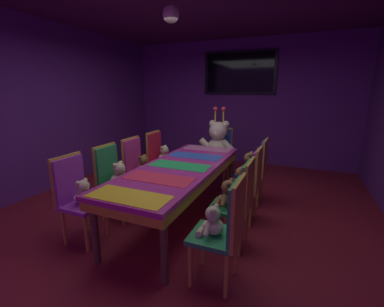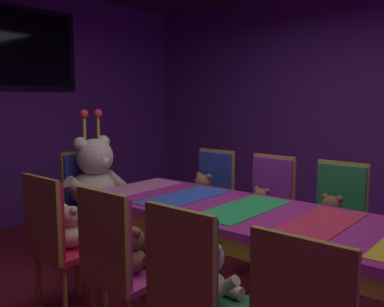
# 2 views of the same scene
# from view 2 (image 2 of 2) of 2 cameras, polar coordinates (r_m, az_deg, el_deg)

# --- Properties ---
(wall_back) EXTENTS (5.20, 0.12, 2.80)m
(wall_back) POSITION_cam_2_polar(r_m,az_deg,el_deg) (5.22, -23.79, 6.00)
(wall_back) COLOR #59267F
(wall_back) RESTS_ON ground_plane
(wall_right) EXTENTS (0.12, 6.40, 2.80)m
(wall_right) POSITION_cam_2_polar(r_m,az_deg,el_deg) (5.12, 23.49, 6.00)
(wall_right) COLOR #59267F
(wall_right) RESTS_ON ground_plane
(banquet_table) EXTENTS (0.90, 2.49, 0.75)m
(banquet_table) POSITION_cam_2_polar(r_m,az_deg,el_deg) (2.85, 7.08, -9.25)
(banquet_table) COLOR #B22D8C
(banquet_table) RESTS_ON ground_plane
(chair_left_1) EXTENTS (0.42, 0.41, 0.98)m
(chair_left_1) POSITION_cam_2_polar(r_m,az_deg,el_deg) (2.06, -0.26, -17.63)
(chair_left_1) COLOR #268C4C
(chair_left_1) RESTS_ON ground_plane
(teddy_left_1) EXTENTS (0.26, 0.34, 0.32)m
(teddy_left_1) POSITION_cam_2_polar(r_m,az_deg,el_deg) (2.17, 2.36, -16.39)
(teddy_left_1) COLOR beige
(teddy_left_1) RESTS_ON chair_left_1
(chair_left_2) EXTENTS (0.42, 0.41, 0.98)m
(chair_left_2) POSITION_cam_2_polar(r_m,az_deg,el_deg) (2.43, -10.64, -13.75)
(chair_left_2) COLOR #CC338C
(chair_left_2) RESTS_ON ground_plane
(teddy_left_2) EXTENTS (0.23, 0.30, 0.28)m
(teddy_left_2) POSITION_cam_2_polar(r_m,az_deg,el_deg) (2.53, -8.04, -13.31)
(teddy_left_2) COLOR brown
(teddy_left_2) RESTS_ON chair_left_2
(chair_left_3) EXTENTS (0.42, 0.41, 0.98)m
(chair_left_3) POSITION_cam_2_polar(r_m,az_deg,el_deg) (2.93, -18.53, -10.32)
(chair_left_3) COLOR red
(chair_left_3) RESTS_ON ground_plane
(teddy_left_3) EXTENTS (0.25, 0.32, 0.30)m
(teddy_left_3) POSITION_cam_2_polar(r_m,az_deg,el_deg) (3.01, -16.13, -9.97)
(teddy_left_3) COLOR beige
(teddy_left_3) RESTS_ON chair_left_3
(chair_right_1) EXTENTS (0.42, 0.41, 0.98)m
(chair_right_1) POSITION_cam_2_polar(r_m,az_deg,el_deg) (3.48, 19.40, -7.58)
(chair_right_1) COLOR #268C4C
(chair_right_1) RESTS_ON ground_plane
(teddy_right_1) EXTENTS (0.25, 0.32, 0.30)m
(teddy_right_1) POSITION_cam_2_polar(r_m,az_deg,el_deg) (3.35, 18.49, -8.28)
(teddy_right_1) COLOR brown
(teddy_right_1) RESTS_ON chair_right_1
(chair_right_2) EXTENTS (0.42, 0.41, 0.98)m
(chair_right_2) POSITION_cam_2_polar(r_m,az_deg,el_deg) (3.72, 10.53, -6.29)
(chair_right_2) COLOR purple
(chair_right_2) RESTS_ON ground_plane
(teddy_right_2) EXTENTS (0.22, 0.29, 0.27)m
(teddy_right_2) POSITION_cam_2_polar(r_m,az_deg,el_deg) (3.61, 9.39, -7.07)
(teddy_right_2) COLOR olive
(teddy_right_2) RESTS_ON chair_right_2
(chair_right_3) EXTENTS (0.42, 0.41, 0.98)m
(chair_right_3) POSITION_cam_2_polar(r_m,az_deg,el_deg) (4.06, 2.73, -5.05)
(chair_right_3) COLOR #2D47B2
(chair_right_3) RESTS_ON ground_plane
(teddy_right_3) EXTENTS (0.26, 0.34, 0.32)m
(teddy_right_3) POSITION_cam_2_polar(r_m,az_deg,el_deg) (3.95, 1.43, -5.40)
(teddy_right_3) COLOR olive
(teddy_right_3) RESTS_ON chair_right_3
(throne_chair) EXTENTS (0.41, 0.42, 0.98)m
(throne_chair) POSITION_cam_2_polar(r_m,az_deg,el_deg) (4.09, -14.44, -5.16)
(throne_chair) COLOR #2D47B2
(throne_chair) RESTS_ON ground_plane
(king_teddy_bear) EXTENTS (0.72, 0.56, 0.92)m
(king_teddy_bear) POSITION_cam_2_polar(r_m,az_deg,el_deg) (3.93, -13.06, -3.31)
(king_teddy_bear) COLOR beige
(king_teddy_bear) RESTS_ON throne_chair
(wall_tv) EXTENTS (1.62, 0.06, 0.94)m
(wall_tv) POSITION_cam_2_polar(r_m,az_deg,el_deg) (5.17, -23.70, 13.22)
(wall_tv) COLOR black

